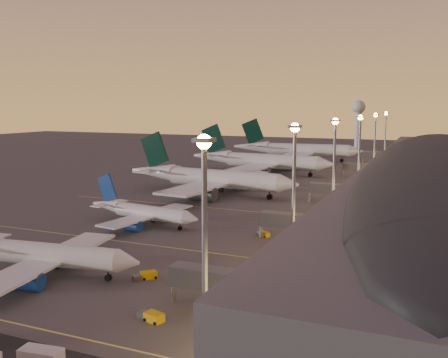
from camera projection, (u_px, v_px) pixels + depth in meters
ground at (137, 236)px, 112.17m from camera, size 700.00×700.00×0.00m
airliner_narrow_south at (39, 254)px, 86.79m from camera, size 38.30×34.47×13.68m
airliner_narrow_north at (142, 212)px, 123.11m from camera, size 33.39×30.10×11.93m
airliner_wide_near at (209, 178)px, 165.43m from camera, size 63.15×57.74×20.20m
airliner_wide_mid at (260, 161)px, 214.93m from camera, size 65.58×59.89×20.98m
airliner_wide_far at (296, 150)px, 264.73m from camera, size 69.15×63.11×22.12m
terminal_building at (439, 172)px, 152.58m from camera, size 56.35×255.00×17.46m
light_masts at (350, 143)px, 154.60m from camera, size 2.20×217.20×25.90m
radar_tower at (359, 116)px, 341.32m from camera, size 9.00×9.00×32.50m
lane_markings at (211, 204)px, 148.52m from camera, size 90.00×180.36×0.00m
baggage_tug_a at (151, 316)px, 68.27m from camera, size 4.33×2.62×1.21m
baggage_tug_b at (218, 294)px, 76.73m from camera, size 3.92×2.95×1.10m
baggage_tug_c at (263, 234)px, 112.24m from camera, size 3.67×2.76×1.03m
baggage_tug_d at (146, 276)px, 84.63m from camera, size 3.93×4.00×1.21m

